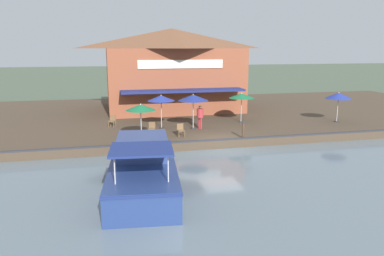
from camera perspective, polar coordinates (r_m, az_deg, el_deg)
name	(u,v)px	position (r m, az deg, el deg)	size (l,w,h in m)	color
ground_plane	(221,150)	(23.94, 4.43, -3.35)	(220.00, 220.00, 0.00)	#4C5B47
quay_deck	(185,115)	(34.26, -1.07, 1.96)	(22.00, 56.00, 0.60)	#4C3D2D
quay_edge_fender	(221,140)	(23.86, 4.38, -1.78)	(0.20, 50.40, 0.10)	#2D2D33
waterfront_restaurant	(172,69)	(35.89, -3.07, 9.04)	(10.71, 12.62, 7.51)	brown
patio_umbrella_mid_patio_right	(242,96)	(29.51, 7.56, 4.89)	(1.99, 1.99, 2.33)	#B7B7B7
patio_umbrella_near_quay_edge	(193,98)	(26.82, 0.18, 4.65)	(2.19, 2.19, 2.54)	#B7B7B7
patio_umbrella_by_entrance	(141,107)	(24.02, -7.83, 3.13)	(1.90, 1.90, 2.30)	#B7B7B7
patio_umbrella_back_row	(161,98)	(27.09, -4.74, 4.55)	(1.97, 1.97, 2.46)	#B7B7B7
patio_umbrella_far_corner	(339,96)	(31.49, 21.44, 4.60)	(2.03, 2.03, 2.36)	#B7B7B7
cafe_chair_beside_entrance	(112,120)	(28.45, -12.05, 1.15)	(0.57, 0.57, 0.85)	brown
cafe_chair_far_corner_seat	(152,128)	(25.46, -6.13, 0.06)	(0.52, 0.52, 0.85)	brown
cafe_chair_under_first_umbrella	(181,129)	(24.77, -1.75, -0.21)	(0.48, 0.48, 0.85)	brown
person_at_quay_edge	(200,114)	(27.00, 1.24, 2.10)	(0.48, 0.48, 1.69)	#B23338
motorboat_nearest_quay	(143,168)	(17.65, -7.48, -6.02)	(8.39, 3.68, 2.45)	navy
mooring_post	(243,130)	(24.50, 7.83, -0.35)	(0.22, 0.22, 1.03)	#473323
tree_upstream_bank	(171,61)	(42.21, -3.27, 10.18)	(4.94, 4.71, 6.79)	brown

